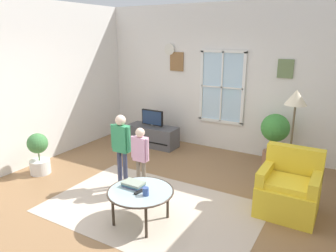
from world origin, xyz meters
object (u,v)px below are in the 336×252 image
person_green_shirt (121,143)px  cup (146,192)px  potted_plant_corner (39,153)px  coffee_table (141,192)px  armchair (289,190)px  remote_near_books (139,192)px  television (152,118)px  book_stack (133,184)px  person_pink_shirt (141,153)px  tv_stand (153,136)px  potted_plant_by_window (275,135)px  floor_lamp (295,108)px

person_green_shirt → cup: bearing=-37.7°
cup → potted_plant_corner: size_ratio=0.14×
coffee_table → potted_plant_corner: potted_plant_corner is taller
armchair → remote_near_books: (-1.58, -1.29, 0.13)m
television → book_stack: bearing=-61.8°
armchair → cup: size_ratio=8.52×
armchair → book_stack: 2.11m
cup → person_pink_shirt: bearing=128.9°
tv_stand → remote_near_books: remote_near_books is taller
armchair → book_stack: (-1.74, -1.19, 0.15)m
tv_stand → television: 0.41m
cup → person_green_shirt: size_ratio=0.09×
book_stack → person_pink_shirt: bearing=117.3°
cup → armchair: bearing=41.5°
remote_near_books → cup: bearing=-3.6°
coffee_table → cup: 0.16m
armchair → remote_near_books: bearing=-140.7°
tv_stand → potted_plant_by_window: size_ratio=1.14×
person_pink_shirt → potted_plant_by_window: 2.60m
coffee_table → potted_plant_corner: bearing=171.7°
tv_stand → potted_plant_corner: potted_plant_corner is taller
person_pink_shirt → person_green_shirt: bearing=179.5°
television → coffee_table: (1.51, -2.60, -0.21)m
cup → book_stack: bearing=157.5°
tv_stand → remote_near_books: (1.52, -2.65, 0.24)m
potted_plant_by_window → potted_plant_corner: 4.23m
person_pink_shirt → remote_near_books: bearing=-56.6°
book_stack → potted_plant_corner: (-2.27, 0.30, -0.10)m
potted_plant_by_window → person_green_shirt: bearing=-131.4°
tv_stand → person_green_shirt: (0.68, -1.92, 0.53)m
person_pink_shirt → coffee_table: bearing=-55.2°
person_green_shirt → potted_plant_corner: (-1.58, -0.33, -0.37)m
book_stack → remote_near_books: (0.16, -0.11, -0.02)m
coffee_table → person_green_shirt: person_green_shirt is taller
person_pink_shirt → tv_stand: bearing=118.4°
armchair → remote_near_books: size_ratio=6.21×
armchair → potted_plant_corner: armchair is taller
coffee_table → cup: (0.13, -0.06, 0.07)m
book_stack → potted_plant_by_window: bearing=66.8°
person_pink_shirt → cup: bearing=-51.1°
potted_plant_corner → floor_lamp: floor_lamp is taller
television → floor_lamp: 3.17m
armchair → potted_plant_by_window: potted_plant_by_window is taller
coffee_table → floor_lamp: (1.48, 1.80, 0.92)m
book_stack → cup: bearing=-22.5°
television → floor_lamp: size_ratio=0.32×
tv_stand → floor_lamp: size_ratio=0.70×
person_pink_shirt → potted_plant_by_window: bearing=54.7°
book_stack → television: bearing=118.2°
armchair → person_pink_shirt: 2.16m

